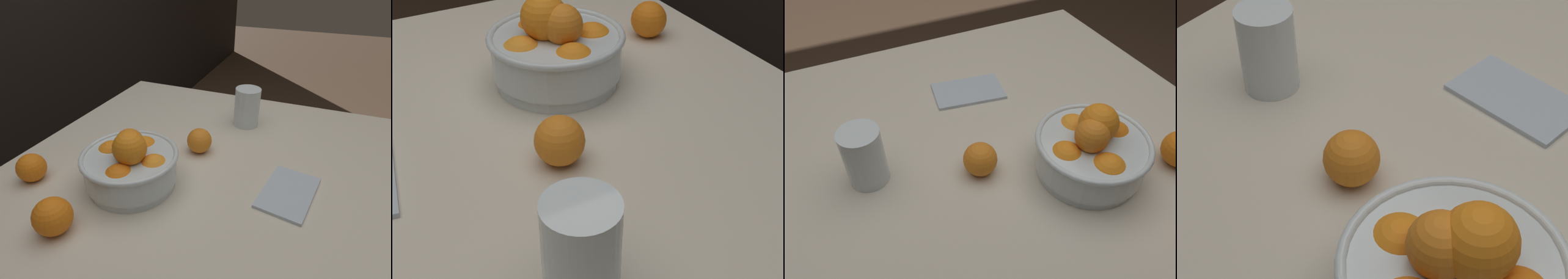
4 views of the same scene
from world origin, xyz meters
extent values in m
cube|color=beige|center=(0.00, 0.00, 0.73)|extent=(1.08, 1.07, 0.03)
cylinder|color=#936B47|center=(-0.48, 0.47, 0.36)|extent=(0.05, 0.05, 0.72)
cylinder|color=silver|center=(-0.12, 0.15, 0.76)|extent=(0.21, 0.21, 0.02)
cylinder|color=silver|center=(-0.12, 0.15, 0.81)|extent=(0.22, 0.22, 0.07)
torus|color=silver|center=(-0.12, 0.15, 0.84)|extent=(0.24, 0.24, 0.01)
sphere|color=orange|center=(-0.06, 0.15, 0.81)|extent=(0.08, 0.08, 0.08)
sphere|color=orange|center=(-0.11, 0.22, 0.81)|extent=(0.08, 0.08, 0.08)
sphere|color=orange|center=(-0.19, 0.14, 0.81)|extent=(0.08, 0.08, 0.08)
sphere|color=orange|center=(-0.12, 0.09, 0.81)|extent=(0.08, 0.08, 0.08)
sphere|color=orange|center=(-0.11, 0.16, 0.86)|extent=(0.07, 0.07, 0.07)
sphere|color=orange|center=(-0.14, 0.14, 0.87)|extent=(0.08, 0.08, 0.08)
cylinder|color=#F4A314|center=(0.30, -0.03, 0.80)|extent=(0.07, 0.07, 0.09)
cylinder|color=silver|center=(0.30, -0.03, 0.81)|extent=(0.08, 0.08, 0.13)
sphere|color=orange|center=(0.08, 0.05, 0.79)|extent=(0.07, 0.07, 0.07)
sphere|color=orange|center=(-0.20, 0.40, 0.79)|extent=(0.07, 0.07, 0.07)
sphere|color=orange|center=(-0.32, 0.22, 0.79)|extent=(0.08, 0.08, 0.08)
camera|label=1|loc=(-0.62, -0.23, 1.24)|focal=28.00mm
camera|label=2|loc=(0.64, -0.21, 1.24)|focal=50.00mm
camera|label=3|loc=(0.32, 0.55, 1.37)|focal=35.00mm
camera|label=4|loc=(-0.29, 0.51, 1.36)|focal=60.00mm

